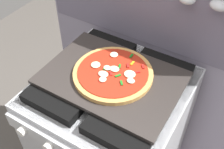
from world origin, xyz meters
TOP-DOWN VIEW (x-y plane):
  - kitchen_backsplash at (0.00, 0.33)m, footprint 1.10×0.09m
  - stove at (-0.00, -0.00)m, footprint 0.60×0.64m
  - baking_tray at (0.00, 0.00)m, footprint 0.54×0.38m
  - pizza_left at (0.00, 0.01)m, footprint 0.32×0.32m

SIDE VIEW (x-z plane):
  - stove at x=0.00m, z-range 0.00..0.90m
  - kitchen_backsplash at x=0.00m, z-range 0.01..1.56m
  - baking_tray at x=0.00m, z-range 0.90..0.92m
  - pizza_left at x=0.00m, z-range 0.91..0.94m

